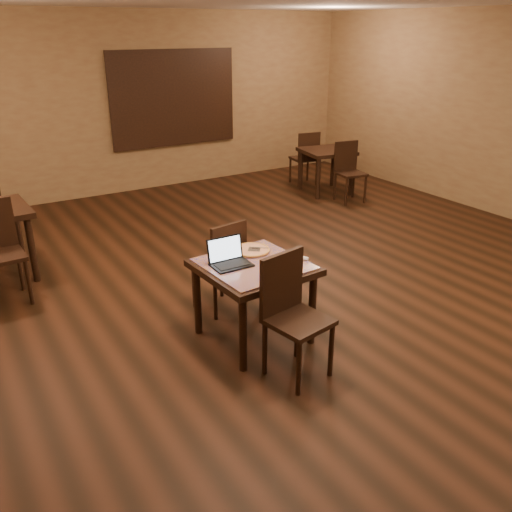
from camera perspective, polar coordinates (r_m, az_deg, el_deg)
ground at (r=6.07m, az=6.88°, el=-3.71°), size 10.00×10.00×0.00m
wall_back at (r=9.90m, az=-11.47°, el=15.51°), size 8.00×0.02×3.00m
mural at (r=10.04m, az=-8.65°, el=16.08°), size 2.34×0.05×1.64m
tiled_table at (r=4.87m, az=-0.24°, el=-1.87°), size 0.98×0.98×0.76m
chair_main_near at (r=4.44m, az=3.70°, el=-5.53°), size 0.53×0.53×1.05m
chair_main_far at (r=5.41m, az=-3.50°, el=-0.58°), size 0.49×0.49×0.97m
laptop at (r=4.80m, az=-2.93°, el=-0.16°), size 0.34×0.27×0.23m
plate at (r=4.80m, az=3.12°, el=-0.85°), size 0.27×0.27×0.01m
pizza_slice at (r=4.79m, az=3.13°, el=-0.69°), size 0.26×0.26×0.02m
pizza_pan at (r=5.08m, az=-0.50°, el=0.49°), size 0.33×0.33×0.01m
pizza_whole at (r=5.07m, az=-0.50°, el=0.65°), size 0.35×0.35×0.02m
spatula at (r=5.06m, az=-0.19°, el=0.71°), size 0.28×0.25×0.01m
napkin_roll at (r=4.92m, az=4.59°, el=-0.13°), size 0.11×0.17×0.04m
other_table_a at (r=9.64m, az=7.43°, el=10.30°), size 0.93×0.93×0.76m
other_table_a_chair_near at (r=9.24m, az=9.70°, el=9.13°), size 0.49×0.49×0.98m
other_table_a_chair_far at (r=10.09m, az=5.29°, el=10.51°), size 0.49×0.49×0.98m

